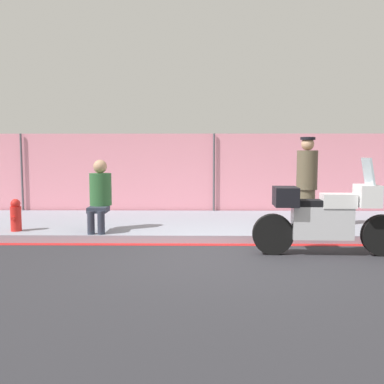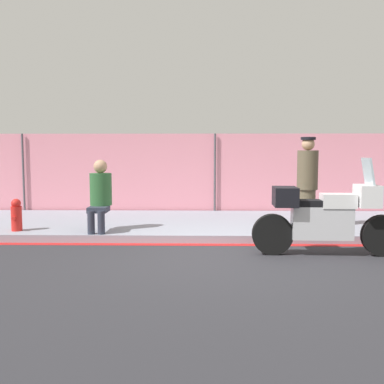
{
  "view_description": "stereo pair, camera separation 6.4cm",
  "coord_description": "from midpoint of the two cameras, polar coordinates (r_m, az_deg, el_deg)",
  "views": [
    {
      "loc": [
        -0.4,
        -6.78,
        1.66
      ],
      "look_at": [
        -0.5,
        1.29,
        0.89
      ],
      "focal_mm": 42.0,
      "sensor_mm": 36.0,
      "label": 1
    },
    {
      "loc": [
        -0.34,
        -6.78,
        1.66
      ],
      "look_at": [
        -0.5,
        1.29,
        0.89
      ],
      "focal_mm": 42.0,
      "sensor_mm": 36.0,
      "label": 2
    }
  ],
  "objects": [
    {
      "name": "ground_plane",
      "position": [
        6.99,
        3.77,
        -8.32
      ],
      "size": [
        120.0,
        120.0,
        0.0
      ],
      "primitive_type": "plane",
      "color": "#2D2D33"
    },
    {
      "name": "sidewalk",
      "position": [
        9.58,
        2.93,
        -4.12
      ],
      "size": [
        35.4,
        3.27,
        0.14
      ],
      "color": "#8E93A3",
      "rests_on": "ground_plane"
    },
    {
      "name": "curb_paint_stripe",
      "position": [
        7.9,
        3.41,
        -6.69
      ],
      "size": [
        35.4,
        0.18,
        0.01
      ],
      "color": "red",
      "rests_on": "ground_plane"
    },
    {
      "name": "storefront_fence",
      "position": [
        11.19,
        2.61,
        2.17
      ],
      "size": [
        33.63,
        0.17,
        2.05
      ],
      "color": "pink",
      "rests_on": "ground_plane"
    },
    {
      "name": "motorcycle",
      "position": [
        7.33,
        16.42,
        -2.94
      ],
      "size": [
        2.35,
        0.55,
        1.53
      ],
      "rotation": [
        0.0,
        0.0,
        -0.04
      ],
      "color": "black",
      "rests_on": "ground_plane"
    },
    {
      "name": "officer_standing",
      "position": [
        8.91,
        14.17,
        1.27
      ],
      "size": [
        0.4,
        0.4,
        1.75
      ],
      "color": "brown",
      "rests_on": "sidewalk"
    },
    {
      "name": "person_seated_on_curb",
      "position": [
        8.52,
        -11.83,
        0.01
      ],
      "size": [
        0.41,
        0.69,
        1.33
      ],
      "color": "#2D3342",
      "rests_on": "sidewalk"
    },
    {
      "name": "fire_hydrant",
      "position": [
        8.99,
        -21.66,
        -2.76
      ],
      "size": [
        0.2,
        0.25,
        0.6
      ],
      "color": "red",
      "rests_on": "sidewalk"
    }
  ]
}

